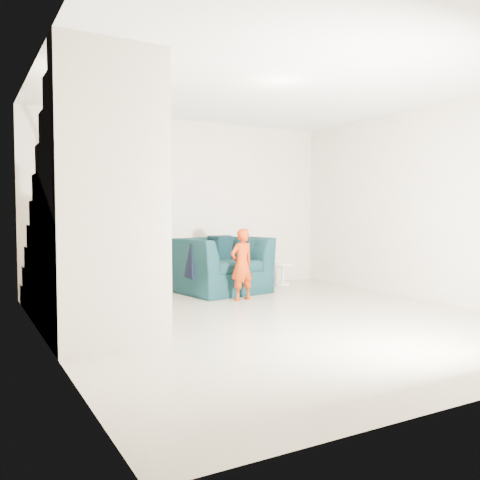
% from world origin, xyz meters
% --- Properties ---
extents(floor, '(5.50, 5.50, 0.00)m').
position_xyz_m(floor, '(0.00, 0.00, 0.00)').
color(floor, tan).
rests_on(floor, ground).
extents(ceiling, '(5.50, 5.50, 0.00)m').
position_xyz_m(ceiling, '(0.00, 0.00, 2.70)').
color(ceiling, silver).
rests_on(ceiling, back_wall).
extents(back_wall, '(5.00, 0.00, 5.00)m').
position_xyz_m(back_wall, '(0.00, 2.75, 1.35)').
color(back_wall, '#BEB09B').
rests_on(back_wall, floor).
extents(left_wall, '(0.00, 5.50, 5.50)m').
position_xyz_m(left_wall, '(-2.50, 0.00, 1.35)').
color(left_wall, '#BEB09B').
rests_on(left_wall, floor).
extents(right_wall, '(0.00, 5.50, 5.50)m').
position_xyz_m(right_wall, '(2.50, 0.00, 1.35)').
color(right_wall, '#BEB09B').
rests_on(right_wall, floor).
extents(armchair, '(1.45, 1.32, 0.84)m').
position_xyz_m(armchair, '(0.30, 2.09, 0.42)').
color(armchair, black).
rests_on(armchair, floor).
extents(toddler, '(0.40, 0.29, 1.00)m').
position_xyz_m(toddler, '(0.24, 1.32, 0.50)').
color(toddler, '#8E2104').
rests_on(toddler, floor).
extents(side_table, '(0.37, 0.37, 0.37)m').
position_xyz_m(side_table, '(1.61, 2.34, 0.25)').
color(side_table, silver).
rests_on(side_table, floor).
extents(staircase, '(1.02, 3.03, 3.62)m').
position_xyz_m(staircase, '(-2.00, 0.55, 0.95)').
color(staircase, '#ADA089').
rests_on(staircase, floor).
extents(cushion, '(0.40, 0.19, 0.40)m').
position_xyz_m(cushion, '(0.45, 2.41, 0.66)').
color(cushion, black).
rests_on(cushion, armchair).
extents(throw, '(0.04, 0.45, 0.50)m').
position_xyz_m(throw, '(-0.28, 2.02, 0.53)').
color(throw, black).
rests_on(throw, armchair).
extents(phone, '(0.04, 0.05, 0.10)m').
position_xyz_m(phone, '(0.35, 1.32, 0.87)').
color(phone, black).
rests_on(phone, toddler).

